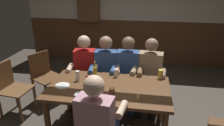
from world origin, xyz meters
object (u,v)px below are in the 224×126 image
(person_1, at_px, (106,69))
(chair_empty_far_end, at_px, (45,75))
(person_3, at_px, (149,73))
(chair_empty_near_right, at_px, (11,87))
(condiment_caddy, at_px, (81,96))
(pint_glass_0, at_px, (161,74))
(pint_glass_3, at_px, (98,82))
(pint_glass_4, at_px, (112,94))
(table_candle, at_px, (138,96))
(person_4, at_px, (98,120))
(dining_table, at_px, (109,93))
(person_2, at_px, (127,71))
(wall_dart_cabinet, at_px, (89,7))
(plate_0, at_px, (62,86))
(person_0, at_px, (84,68))
(bottle_1, at_px, (87,84))
(pint_glass_2, at_px, (116,73))
(pint_glass_1, at_px, (78,76))
(bottle_0, at_px, (95,74))

(person_1, xyz_separation_m, chair_empty_far_end, (-1.13, 0.02, -0.20))
(person_3, height_order, chair_empty_near_right, person_3)
(condiment_caddy, xyz_separation_m, pint_glass_0, (0.99, 0.73, 0.04))
(pint_glass_3, xyz_separation_m, pint_glass_4, (0.24, -0.29, 0.01))
(person_3, bearing_deg, chair_empty_far_end, 6.08)
(pint_glass_4, bearing_deg, table_candle, 8.18)
(person_4, height_order, pint_glass_0, person_4)
(dining_table, distance_m, chair_empty_near_right, 1.63)
(person_4, height_order, chair_empty_far_end, person_4)
(dining_table, xyz_separation_m, person_2, (0.19, 0.69, 0.05))
(pint_glass_0, relative_size, wall_dart_cabinet, 0.19)
(pint_glass_0, bearing_deg, chair_empty_far_end, 170.93)
(person_3, relative_size, plate_0, 6.11)
(dining_table, relative_size, condiment_caddy, 11.75)
(person_0, height_order, bottle_1, person_0)
(table_candle, height_order, pint_glass_0, pint_glass_0)
(table_candle, distance_m, pint_glass_2, 0.70)
(person_1, bearing_deg, condiment_caddy, 78.61)
(person_1, bearing_deg, pint_glass_1, 57.14)
(chair_empty_near_right, xyz_separation_m, pint_glass_1, (1.14, -0.06, 0.32))
(table_candle, bearing_deg, bottle_0, 147.31)
(dining_table, xyz_separation_m, condiment_caddy, (-0.29, -0.33, 0.13))
(person_2, xyz_separation_m, wall_dart_cabinet, (-1.21, 2.13, 0.74))
(person_4, distance_m, condiment_caddy, 0.47)
(person_4, height_order, pint_glass_4, person_4)
(bottle_1, height_order, pint_glass_3, bottle_1)
(pint_glass_2, bearing_deg, condiment_caddy, -116.64)
(person_1, xyz_separation_m, wall_dart_cabinet, (-0.85, 2.13, 0.74))
(person_0, xyz_separation_m, table_candle, (0.96, -0.95, 0.09))
(plate_0, relative_size, pint_glass_4, 1.36)
(bottle_1, height_order, pint_glass_1, bottle_1)
(condiment_caddy, bearing_deg, chair_empty_far_end, 134.02)
(person_2, xyz_separation_m, bottle_1, (-0.45, -0.82, 0.13))
(bottle_1, bearing_deg, dining_table, 25.36)
(chair_empty_near_right, distance_m, pint_glass_0, 2.35)
(chair_empty_near_right, distance_m, chair_empty_far_end, 0.62)
(chair_empty_near_right, relative_size, pint_glass_0, 6.64)
(bottle_1, xyz_separation_m, pint_glass_2, (0.32, 0.47, -0.02))
(bottle_1, distance_m, pint_glass_1, 0.33)
(chair_empty_near_right, xyz_separation_m, pint_glass_4, (1.71, -0.49, 0.32))
(table_candle, xyz_separation_m, pint_glass_3, (-0.56, 0.25, 0.02))
(table_candle, bearing_deg, condiment_caddy, -173.97)
(chair_empty_near_right, distance_m, pint_glass_4, 1.81)
(person_1, relative_size, pint_glass_4, 8.34)
(bottle_0, bearing_deg, bottle_1, -98.66)
(dining_table, relative_size, chair_empty_near_right, 1.87)
(plate_0, bearing_deg, chair_empty_near_right, 164.55)
(person_2, height_order, bottle_0, person_2)
(bottle_0, bearing_deg, dining_table, -33.97)
(person_3, bearing_deg, pint_glass_3, 52.52)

